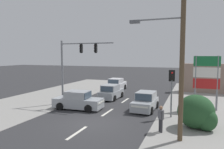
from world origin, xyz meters
The scene contains 15 objects.
ground_plane centered at (0.00, 0.00, 0.00)m, with size 140.00×140.00×0.00m, color #303033.
lane_dash_near centered at (0.00, -2.00, 0.00)m, with size 0.20×2.40×0.01m, color silver.
lane_dash_mid centered at (0.00, 3.00, 0.00)m, with size 0.20×2.40×0.01m, color silver.
lane_dash_far centered at (0.00, 8.00, 0.00)m, with size 0.20×2.40×0.01m, color silver.
kerb_left_verge centered at (-8.50, 4.00, 0.01)m, with size 8.00×40.00×0.02m, color gray.
utility_pole_foreground_right centered at (5.72, -1.14, 4.94)m, with size 3.78×0.37×9.15m.
traffic_signal_mast centered at (-3.90, 4.45, 4.15)m, with size 5.29×0.47×6.00m.
pedestal_signal_right_kerb centered at (4.98, 3.28, 2.42)m, with size 0.44×0.30×3.56m.
shopping_plaza_sign centered at (7.51, 6.61, 2.98)m, with size 2.10×0.16×4.60m.
roadside_bush centered at (6.78, 1.32, 1.02)m, with size 2.40×2.05×2.16m.
hatchback_crossing_left centered at (2.72, 4.88, 0.70)m, with size 1.90×3.70×1.53m.
hatchback_kerbside_parked centered at (-1.69, 8.32, 0.70)m, with size 1.87×3.69×1.53m.
sedan_receding_far centered at (-3.10, 13.89, 0.70)m, with size 1.95×4.27×1.56m.
sedan_oncoming_mid centered at (-2.81, 3.19, 0.70)m, with size 4.32×2.07×1.56m.
pedestrian_at_kerb centered at (4.70, -0.20, 0.93)m, with size 0.40×0.46×1.63m.
Camera 1 is at (6.39, -13.22, 4.66)m, focal length 35.00 mm.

